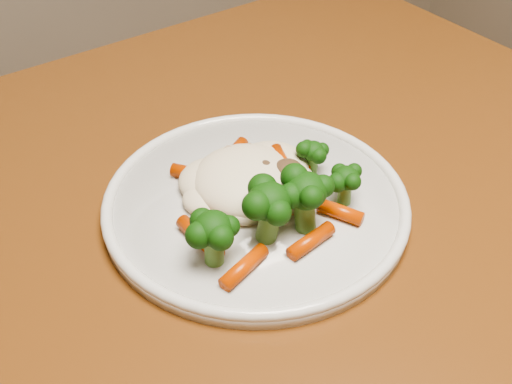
# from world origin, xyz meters

# --- Properties ---
(dining_table) EXTENTS (1.17, 0.85, 0.75)m
(dining_table) POSITION_xyz_m (-0.00, 0.24, 0.64)
(dining_table) COLOR brown
(dining_table) RESTS_ON ground
(plate) EXTENTS (0.26, 0.26, 0.01)m
(plate) POSITION_xyz_m (0.11, 0.26, 0.76)
(plate) COLOR silver
(plate) RESTS_ON dining_table
(meal) EXTENTS (0.17, 0.16, 0.05)m
(meal) POSITION_xyz_m (0.11, 0.25, 0.78)
(meal) COLOR #F2E3C2
(meal) RESTS_ON plate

